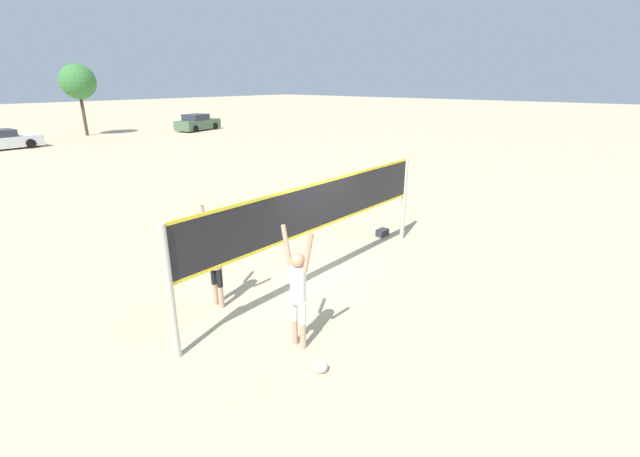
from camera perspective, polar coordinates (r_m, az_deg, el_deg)
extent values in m
plane|color=#C6B28C|center=(10.28, 0.00, -7.08)|extent=(200.00, 200.00, 0.00)
cylinder|color=beige|center=(7.54, -19.34, -8.20)|extent=(0.12, 0.12, 2.44)
cylinder|color=beige|center=(12.83, 11.13, 3.78)|extent=(0.12, 0.12, 2.44)
cube|color=black|center=(9.60, 0.00, 3.11)|extent=(7.53, 0.02, 1.09)
cube|color=yellow|center=(9.47, 0.00, 6.11)|extent=(7.53, 0.03, 0.06)
cube|color=yellow|center=(9.75, 0.00, 0.20)|extent=(7.53, 0.03, 0.06)
cylinder|color=tan|center=(7.83, -2.29, -14.10)|extent=(0.11, 0.11, 0.50)
cylinder|color=white|center=(7.59, -2.33, -11.21)|extent=(0.12, 0.12, 0.41)
cylinder|color=tan|center=(7.95, -3.38, -13.58)|extent=(0.11, 0.11, 0.50)
cylinder|color=white|center=(7.71, -3.45, -10.71)|extent=(0.12, 0.12, 0.41)
cylinder|color=white|center=(7.40, -2.96, -7.40)|extent=(0.28, 0.28, 0.65)
sphere|color=tan|center=(7.21, -3.03, -4.19)|extent=(0.25, 0.25, 0.25)
cylinder|color=tan|center=(6.98, -1.58, -3.22)|extent=(0.08, 0.23, 0.73)
cylinder|color=tan|center=(7.29, -4.46, -2.26)|extent=(0.08, 0.23, 0.73)
cylinder|color=tan|center=(9.46, -13.78, -8.49)|extent=(0.11, 0.11, 0.49)
cylinder|color=black|center=(9.27, -14.00, -6.05)|extent=(0.12, 0.12, 0.40)
cylinder|color=tan|center=(9.32, -13.04, -8.89)|extent=(0.11, 0.11, 0.49)
cylinder|color=black|center=(9.12, -13.25, -6.42)|extent=(0.12, 0.12, 0.40)
cylinder|color=tan|center=(8.99, -13.88, -3.27)|extent=(0.28, 0.28, 0.63)
sphere|color=tan|center=(8.84, -14.10, -0.65)|extent=(0.24, 0.24, 0.24)
cylinder|color=tan|center=(8.97, -15.12, 0.84)|extent=(0.08, 0.22, 0.70)
cylinder|color=tan|center=(8.59, -13.24, 0.19)|extent=(0.08, 0.22, 0.70)
sphere|color=white|center=(7.36, 0.11, -17.89)|extent=(0.22, 0.22, 0.22)
cube|color=#2D2D33|center=(13.31, 8.31, -0.54)|extent=(0.38, 0.26, 0.21)
cube|color=#4C6B4C|center=(43.46, -15.96, 13.20)|extent=(4.77, 2.86, 0.85)
cube|color=#2D333D|center=(43.23, -16.25, 14.07)|extent=(2.36, 2.13, 0.55)
cylinder|color=black|center=(45.09, -15.59, 13.12)|extent=(0.67, 0.37, 0.64)
cylinder|color=black|center=(43.95, -13.83, 13.13)|extent=(0.67, 0.37, 0.64)
cylinder|color=black|center=(43.07, -18.07, 12.64)|extent=(0.67, 0.37, 0.64)
cylinder|color=black|center=(41.87, -16.29, 12.65)|extent=(0.67, 0.37, 0.64)
cube|color=silver|center=(37.20, -36.70, 9.21)|extent=(4.73, 1.91, 0.74)
cylinder|color=black|center=(38.42, -34.93, 9.48)|extent=(0.65, 0.24, 0.64)
cylinder|color=black|center=(36.81, -34.12, 9.35)|extent=(0.65, 0.24, 0.64)
cylinder|color=#4C3823|center=(42.87, -28.99, 13.24)|extent=(0.26, 0.26, 3.65)
sphere|color=#387A38|center=(42.79, -29.57, 16.68)|extent=(2.85, 2.85, 2.85)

